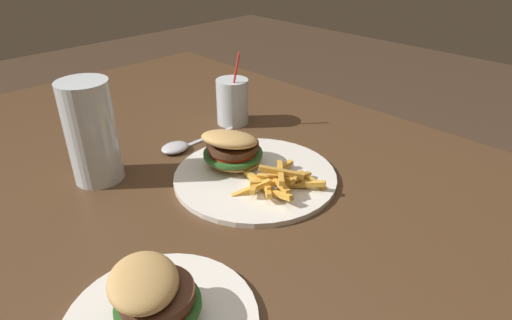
% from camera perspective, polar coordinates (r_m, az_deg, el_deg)
% --- Properties ---
extents(dining_table, '(1.65, 1.22, 0.71)m').
position_cam_1_polar(dining_table, '(0.77, -8.48, -11.42)').
color(dining_table, '#4C331E').
rests_on(dining_table, ground_plane).
extents(meal_plate_near, '(0.30, 0.30, 0.09)m').
position_cam_1_polar(meal_plate_near, '(0.80, -1.23, -0.66)').
color(meal_plate_near, white).
rests_on(meal_plate_near, dining_table).
extents(beer_glass, '(0.09, 0.09, 0.19)m').
position_cam_1_polar(beer_glass, '(0.82, -21.06, 3.23)').
color(beer_glass, silver).
rests_on(beer_glass, dining_table).
extents(juice_glass, '(0.08, 0.08, 0.18)m').
position_cam_1_polar(juice_glass, '(1.02, -3.15, 7.62)').
color(juice_glass, silver).
rests_on(juice_glass, dining_table).
extents(spoon, '(0.05, 0.19, 0.02)m').
position_cam_1_polar(spoon, '(0.92, -10.39, 1.76)').
color(spoon, silver).
rests_on(spoon, dining_table).
extents(meal_plate_far, '(0.23, 0.23, 0.09)m').
position_cam_1_polar(meal_plate_far, '(0.54, -13.06, -18.88)').
color(meal_plate_far, white).
rests_on(meal_plate_far, dining_table).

